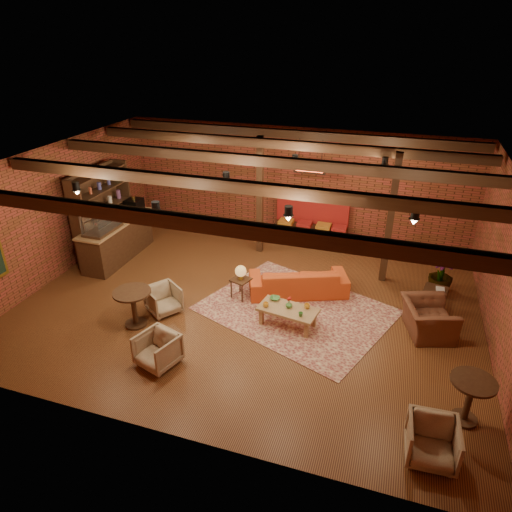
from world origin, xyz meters
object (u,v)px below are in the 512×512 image
(coffee_table, at_px, (287,310))
(armchair_a, at_px, (163,298))
(plant_tall, at_px, (450,234))
(sofa, at_px, (298,280))
(side_table_lamp, at_px, (241,274))
(armchair_b, at_px, (157,349))
(round_table_right, at_px, (470,394))
(armchair_far, at_px, (432,440))
(armchair_right, at_px, (429,314))
(side_table_book, at_px, (435,291))
(round_table_left, at_px, (133,302))

(coffee_table, bearing_deg, armchair_a, -172.64)
(armchair_a, distance_m, plant_tall, 6.51)
(coffee_table, bearing_deg, sofa, 93.79)
(coffee_table, bearing_deg, side_table_lamp, 150.36)
(armchair_b, height_order, plant_tall, plant_tall)
(coffee_table, distance_m, armchair_b, 2.77)
(round_table_right, bearing_deg, armchair_far, -120.12)
(side_table_lamp, xyz_separation_m, armchair_right, (4.08, -0.12, -0.16))
(side_table_book, distance_m, round_table_right, 3.22)
(armchair_a, bearing_deg, sofa, -22.15)
(sofa, distance_m, round_table_right, 4.57)
(sofa, relative_size, plant_tall, 0.75)
(armchair_far, bearing_deg, side_table_book, 85.55)
(armchair_a, bearing_deg, round_table_right, -67.08)
(round_table_left, distance_m, round_table_right, 6.45)
(side_table_book, bearing_deg, armchair_a, -161.36)
(round_table_right, bearing_deg, armchair_b, -176.62)
(plant_tall, bearing_deg, sofa, -161.78)
(sofa, bearing_deg, coffee_table, 71.73)
(coffee_table, bearing_deg, side_table_book, 27.93)
(armchair_far, distance_m, plant_tall, 5.11)
(plant_tall, bearing_deg, round_table_right, -85.84)
(coffee_table, bearing_deg, plant_tall, 37.91)
(armchair_far, bearing_deg, round_table_left, 161.80)
(coffee_table, height_order, round_table_right, round_table_right)
(armchair_a, bearing_deg, armchair_right, -45.10)
(armchair_a, height_order, armchair_b, armchair_b)
(armchair_b, bearing_deg, round_table_left, 156.09)
(sofa, relative_size, side_table_book, 3.98)
(armchair_right, relative_size, round_table_right, 1.30)
(round_table_left, bearing_deg, round_table_right, -5.86)
(armchair_b, height_order, armchair_right, armchair_right)
(side_table_lamp, bearing_deg, plant_tall, 20.72)
(coffee_table, xyz_separation_m, armchair_b, (-1.97, -1.95, -0.02))
(coffee_table, relative_size, armchair_a, 1.93)
(sofa, xyz_separation_m, armchair_far, (2.91, -3.93, 0.03))
(sofa, relative_size, side_table_lamp, 2.76)
(side_table_lamp, relative_size, round_table_right, 1.01)
(armchair_right, xyz_separation_m, plant_tall, (0.29, 1.77, 1.05))
(armchair_right, bearing_deg, armchair_b, 100.96)
(side_table_lamp, bearing_deg, round_table_right, -26.98)
(sofa, height_order, round_table_left, round_table_left)
(armchair_right, bearing_deg, side_table_lamp, 70.88)
(sofa, xyz_separation_m, plant_tall, (3.16, 1.04, 1.18))
(sofa, height_order, armchair_far, armchair_far)
(armchair_a, height_order, plant_tall, plant_tall)
(coffee_table, distance_m, round_table_right, 3.74)
(coffee_table, xyz_separation_m, round_table_right, (3.36, -1.63, 0.17))
(side_table_lamp, xyz_separation_m, armchair_a, (-1.41, -1.09, -0.29))
(armchair_right, distance_m, round_table_right, 2.33)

